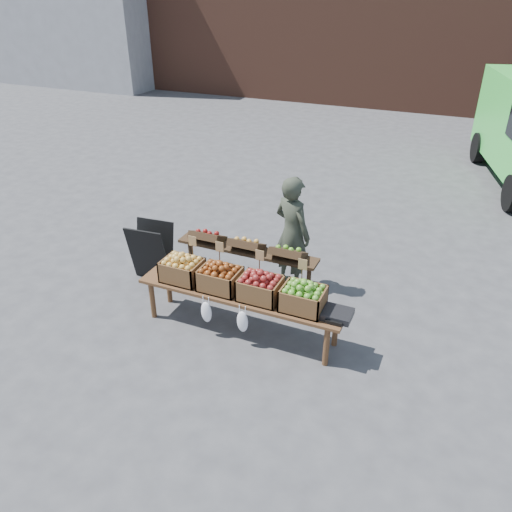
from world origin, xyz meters
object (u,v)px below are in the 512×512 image
at_px(crate_red_apples, 260,289).
at_px(crate_russet_pears, 220,279).
at_px(vendor, 292,234).
at_px(chalkboard_sign, 151,252).
at_px(display_bench, 240,312).
at_px(back_table, 247,267).
at_px(crate_golden_apples, 182,270).
at_px(crate_green_apples, 303,299).
at_px(weighing_scale, 337,314).

bearing_deg(crate_red_apples, crate_russet_pears, 180.00).
xyz_separation_m(vendor, crate_red_apples, (0.07, -1.31, -0.14)).
height_order(chalkboard_sign, crate_russet_pears, chalkboard_sign).
distance_m(vendor, crate_russet_pears, 1.40).
xyz_separation_m(crate_russet_pears, crate_red_apples, (0.55, 0.00, 0.00)).
bearing_deg(display_bench, back_table, 108.01).
xyz_separation_m(display_bench, crate_russet_pears, (-0.28, 0.00, 0.42)).
height_order(vendor, back_table, vendor).
xyz_separation_m(back_table, crate_golden_apples, (-0.59, -0.72, 0.19)).
relative_size(crate_red_apples, crate_green_apples, 1.00).
height_order(vendor, display_bench, vendor).
bearing_deg(crate_russet_pears, back_table, 86.74).
xyz_separation_m(vendor, weighing_scale, (1.04, -1.31, -0.24)).
distance_m(chalkboard_sign, crate_green_apples, 2.68).
relative_size(vendor, crate_russet_pears, 3.40).
relative_size(back_table, weighing_scale, 6.18).
bearing_deg(crate_golden_apples, crate_green_apples, 0.00).
relative_size(display_bench, crate_green_apples, 5.40).
relative_size(back_table, crate_russet_pears, 4.20).
height_order(crate_golden_apples, weighing_scale, crate_golden_apples).
relative_size(crate_russet_pears, crate_green_apples, 1.00).
xyz_separation_m(crate_green_apples, weighing_scale, (0.43, 0.00, -0.10)).
relative_size(crate_red_apples, weighing_scale, 1.47).
xyz_separation_m(vendor, crate_golden_apples, (-1.03, -1.31, -0.14)).
xyz_separation_m(back_table, weighing_scale, (1.48, -0.72, 0.09)).
bearing_deg(crate_green_apples, back_table, 145.79).
height_order(vendor, weighing_scale, vendor).
bearing_deg(back_table, weighing_scale, -25.88).
relative_size(display_bench, crate_golden_apples, 5.40).
xyz_separation_m(crate_russet_pears, weighing_scale, (1.52, 0.00, -0.10)).
xyz_separation_m(chalkboard_sign, crate_russet_pears, (1.49, -0.65, 0.25)).
bearing_deg(chalkboard_sign, crate_green_apples, -18.83).
bearing_deg(crate_green_apples, crate_red_apples, 180.00).
bearing_deg(vendor, crate_golden_apples, 75.58).
relative_size(crate_russet_pears, crate_red_apples, 1.00).
bearing_deg(crate_green_apples, chalkboard_sign, 166.00).
height_order(chalkboard_sign, crate_golden_apples, chalkboard_sign).
distance_m(vendor, back_table, 0.81).
bearing_deg(crate_red_apples, crate_green_apples, 0.00).
distance_m(vendor, crate_green_apples, 1.46).
bearing_deg(weighing_scale, crate_green_apples, 180.00).
relative_size(crate_golden_apples, crate_red_apples, 1.00).
xyz_separation_m(chalkboard_sign, crate_golden_apples, (0.94, -0.65, 0.25)).
distance_m(display_bench, crate_red_apples, 0.51).
height_order(chalkboard_sign, weighing_scale, chalkboard_sign).
xyz_separation_m(crate_golden_apples, crate_russet_pears, (0.55, 0.00, 0.00)).
height_order(back_table, weighing_scale, back_table).
height_order(chalkboard_sign, crate_red_apples, chalkboard_sign).
distance_m(crate_golden_apples, crate_russet_pears, 0.55).
distance_m(back_table, crate_green_apples, 1.29).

